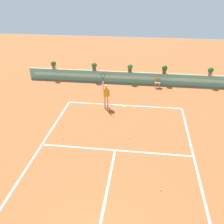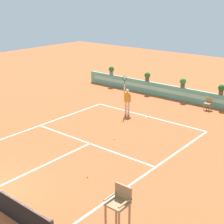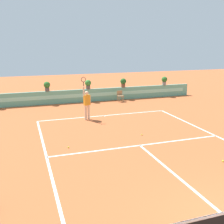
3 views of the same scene
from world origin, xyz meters
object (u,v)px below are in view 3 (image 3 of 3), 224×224
(tennis_ball_by_sideline, at_px, (142,135))
(potted_plant_far_right, at_px, (164,80))
(ball_kid_chair, at_px, (120,95))
(potted_plant_centre, at_px, (88,84))
(tennis_ball_near_baseline, at_px, (68,147))
(tennis_ball_mid_court, at_px, (223,161))
(potted_plant_right, at_px, (123,82))
(tennis_player, at_px, (87,103))
(potted_plant_left, at_px, (47,86))

(tennis_ball_by_sideline, bearing_deg, potted_plant_far_right, 55.20)
(ball_kid_chair, distance_m, potted_plant_far_right, 4.44)
(tennis_ball_by_sideline, distance_m, potted_plant_centre, 8.88)
(tennis_ball_near_baseline, relative_size, tennis_ball_mid_court, 1.00)
(potted_plant_centre, bearing_deg, tennis_ball_mid_court, -79.92)
(tennis_ball_near_baseline, distance_m, potted_plant_right, 11.18)
(ball_kid_chair, height_order, tennis_player, tennis_player)
(potted_plant_left, bearing_deg, potted_plant_far_right, 0.00)
(tennis_ball_by_sideline, distance_m, potted_plant_far_right, 10.75)
(tennis_player, distance_m, tennis_ball_mid_court, 8.43)
(potted_plant_right, bearing_deg, tennis_ball_near_baseline, -123.37)
(tennis_ball_by_sideline, distance_m, potted_plant_right, 9.16)
(potted_plant_far_right, bearing_deg, tennis_ball_near_baseline, -136.75)
(tennis_ball_near_baseline, bearing_deg, potted_plant_left, 89.63)
(ball_kid_chair, relative_size, tennis_player, 0.33)
(ball_kid_chair, height_order, tennis_ball_near_baseline, ball_kid_chair)
(ball_kid_chair, bearing_deg, potted_plant_far_right, 9.71)
(tennis_ball_near_baseline, xyz_separation_m, potted_plant_right, (6.10, 9.27, 1.38))
(tennis_player, xyz_separation_m, potted_plant_centre, (1.32, 5.05, 0.36))
(tennis_player, bearing_deg, tennis_ball_mid_court, -64.83)
(tennis_ball_by_sideline, relative_size, potted_plant_right, 0.09)
(potted_plant_left, bearing_deg, tennis_player, -70.31)
(tennis_ball_near_baseline, height_order, tennis_ball_by_sideline, same)
(tennis_ball_mid_court, relative_size, potted_plant_left, 0.09)
(potted_plant_left, height_order, potted_plant_far_right, same)
(tennis_ball_near_baseline, distance_m, tennis_ball_by_sideline, 3.80)
(ball_kid_chair, height_order, potted_plant_far_right, potted_plant_far_right)
(tennis_ball_by_sideline, bearing_deg, tennis_player, 117.18)
(ball_kid_chair, xyz_separation_m, potted_plant_right, (0.53, 0.73, 0.93))
(potted_plant_left, bearing_deg, ball_kid_chair, -7.56)
(tennis_ball_by_sideline, height_order, potted_plant_right, potted_plant_right)
(potted_plant_centre, bearing_deg, potted_plant_right, 0.00)
(tennis_ball_mid_court, xyz_separation_m, potted_plant_far_right, (4.42, 12.62, 1.38))
(tennis_ball_by_sideline, bearing_deg, potted_plant_left, 112.97)
(potted_plant_left, bearing_deg, potted_plant_centre, 0.00)
(potted_plant_right, bearing_deg, tennis_ball_mid_court, -93.07)
(tennis_ball_near_baseline, distance_m, tennis_ball_mid_court, 6.38)
(ball_kid_chair, xyz_separation_m, tennis_ball_by_sideline, (-1.80, -8.02, -0.44))
(tennis_ball_near_baseline, relative_size, potted_plant_right, 0.09)
(ball_kid_chair, xyz_separation_m, tennis_player, (-3.71, -4.32, 0.57))
(potted_plant_right, distance_m, potted_plant_centre, 2.92)
(tennis_player, xyz_separation_m, tennis_ball_by_sideline, (1.90, -3.70, -1.02))
(potted_plant_far_right, height_order, potted_plant_centre, same)
(tennis_ball_by_sideline, bearing_deg, tennis_ball_mid_court, -66.81)
(tennis_ball_mid_court, distance_m, potted_plant_right, 12.71)
(tennis_player, xyz_separation_m, tennis_ball_near_baseline, (-1.87, -4.22, -1.02))
(tennis_player, relative_size, potted_plant_centre, 3.57)
(potted_plant_right, relative_size, potted_plant_far_right, 1.00)
(potted_plant_centre, bearing_deg, tennis_ball_near_baseline, -108.95)
(ball_kid_chair, distance_m, potted_plant_left, 5.64)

